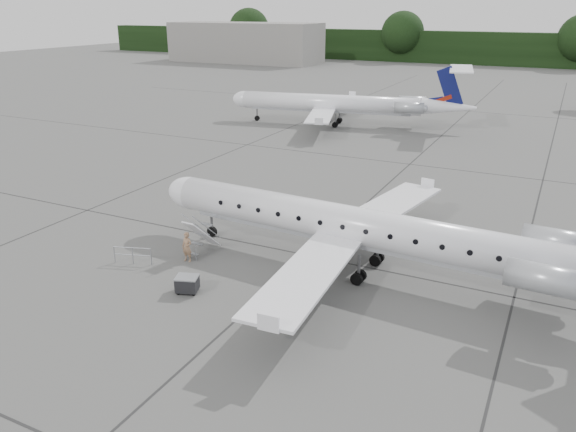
% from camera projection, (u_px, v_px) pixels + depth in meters
% --- Properties ---
extents(ground, '(320.00, 320.00, 0.00)m').
position_uv_depth(ground, '(334.00, 301.00, 28.29)').
color(ground, '#565654').
rests_on(ground, ground).
extents(treeline, '(260.00, 4.00, 8.00)m').
position_uv_depth(treeline, '(536.00, 50.00, 135.89)').
color(treeline, black).
rests_on(treeline, ground).
extents(terminal_building, '(40.00, 14.00, 10.00)m').
position_uv_depth(terminal_building, '(245.00, 42.00, 147.97)').
color(terminal_building, gray).
rests_on(terminal_building, ground).
extents(main_regional_jet, '(30.10, 22.49, 7.42)m').
position_uv_depth(main_regional_jet, '(353.00, 207.00, 30.42)').
color(main_regional_jet, white).
rests_on(main_regional_jet, ground).
extents(airstair, '(0.99, 2.55, 2.33)m').
position_uv_depth(airstair, '(202.00, 235.00, 33.46)').
color(airstair, white).
rests_on(airstair, ground).
extents(passenger, '(0.66, 0.44, 1.79)m').
position_uv_depth(passenger, '(187.00, 247.00, 32.42)').
color(passenger, '#9B7454').
rests_on(passenger, ground).
extents(safety_railing, '(2.11, 0.79, 1.00)m').
position_uv_depth(safety_railing, '(133.00, 256.00, 32.22)').
color(safety_railing, '#93979C').
rests_on(safety_railing, ground).
extents(baggage_cart, '(1.33, 1.20, 0.95)m').
position_uv_depth(baggage_cart, '(187.00, 284.00, 29.00)').
color(baggage_cart, black).
rests_on(baggage_cart, ground).
extents(bg_regional_left, '(31.74, 25.35, 7.47)m').
position_uv_depth(bg_regional_left, '(330.00, 95.00, 69.13)').
color(bg_regional_left, white).
rests_on(bg_regional_left, ground).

